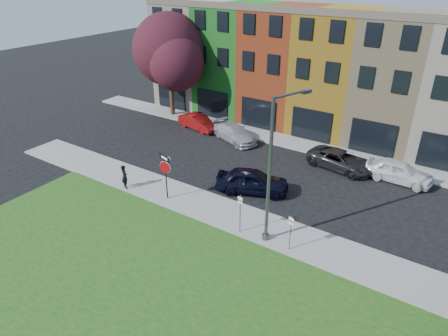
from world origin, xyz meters
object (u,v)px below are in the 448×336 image
Objects in this scene: man at (125,177)px; street_lamp at (272,172)px; stop_sign at (165,168)px; sedan_near at (252,181)px.

man is 10.96m from street_lamp.
man is at bearing -155.20° from stop_sign.
street_lamp is (10.48, 0.41, 3.20)m from man.
sedan_near is 0.64× the size of street_lamp.
street_lamp is at bearing 15.73° from stop_sign.
sedan_near is (7.18, 4.33, -0.14)m from man.
stop_sign is 0.59× the size of sedan_near.
stop_sign is 3.50m from man.
street_lamp is (3.29, -3.92, 3.34)m from sedan_near.
street_lamp reaches higher than man.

